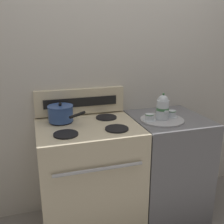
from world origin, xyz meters
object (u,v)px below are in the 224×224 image
Objects in this scene: saucepan at (61,113)px; teapot at (163,107)px; stove at (89,177)px; teacup_right at (149,117)px; creamer_jug at (159,110)px; serving_tray at (162,120)px; teacup_left at (172,114)px.

teapot reaches higher than saucepan.
teapot is (0.60, -0.06, 0.56)m from stove.
saucepan reaches higher than teacup_right.
teacup_right is 0.18m from creamer_jug.
teapot is (0.00, -0.00, 0.11)m from serving_tray.
saucepan reaches higher than creamer_jug.
teacup_right reaches higher than stove.
stove is at bearing 174.28° from teapot.
creamer_jug is at bearing -5.82° from saucepan.
teacup_right is at bearing -142.25° from creamer_jug.
teacup_left reaches higher than stove.
teacup_right is (0.49, -0.06, 0.49)m from stove.
stove is 8.77× the size of teacup_left.
teapot reaches higher than creamer_jug.
saucepan is 2.87× the size of teacup_right.
saucepan is 0.82m from serving_tray.
saucepan is 0.91m from teacup_left.
serving_tray is 1.62× the size of teapot.
teacup_left is (0.11, 0.04, -0.07)m from teapot.
creamer_jug is (0.15, 0.11, 0.01)m from teacup_right.
creamer_jug is (0.03, 0.12, -0.06)m from teapot.
creamer_jug is (0.82, -0.08, -0.02)m from saucepan.
serving_tray is 3.37× the size of teacup_left.
creamer_jug is at bearing 132.50° from teacup_left.
saucepan reaches higher than teacup_left.
serving_tray is at bearing -161.40° from teacup_left.
teacup_left is at bearing 18.60° from serving_tray.
teacup_right is at bearing -6.57° from stove.
teacup_left is at bearing 19.54° from teapot.
teapot is at bearing -105.59° from creamer_jug.
stove is at bearing -36.93° from saucepan.
creamer_jug is (0.63, 0.06, 0.50)m from stove.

